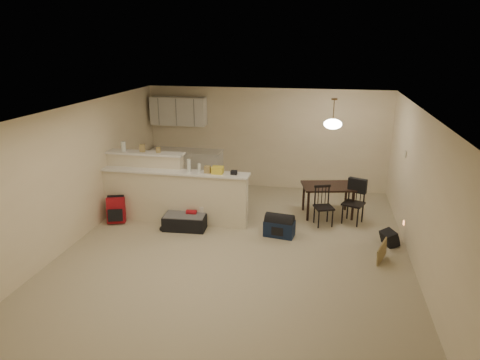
% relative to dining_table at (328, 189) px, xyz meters
% --- Properties ---
extents(room, '(7.00, 7.02, 2.50)m').
position_rel_dining_table_xyz_m(room, '(-1.58, -1.84, 0.66)').
color(room, '#B9AC8E').
rests_on(room, ground).
extents(breakfast_bar, '(3.08, 0.58, 1.39)m').
position_rel_dining_table_xyz_m(breakfast_bar, '(-3.34, -0.86, 0.02)').
color(breakfast_bar, beige).
rests_on(breakfast_bar, ground).
extents(upper_cabinets, '(1.40, 0.34, 0.70)m').
position_rel_dining_table_xyz_m(upper_cabinets, '(-3.78, 1.48, 1.31)').
color(upper_cabinets, white).
rests_on(upper_cabinets, room).
extents(kitchen_counter, '(1.80, 0.60, 0.90)m').
position_rel_dining_table_xyz_m(kitchen_counter, '(-3.58, 1.35, -0.14)').
color(kitchen_counter, white).
rests_on(kitchen_counter, ground).
extents(thermostat, '(0.02, 0.12, 0.12)m').
position_rel_dining_table_xyz_m(thermostat, '(1.40, -0.29, 0.91)').
color(thermostat, beige).
rests_on(thermostat, room).
extents(jar, '(0.10, 0.10, 0.20)m').
position_rel_dining_table_xyz_m(jar, '(-4.24, -0.72, 0.90)').
color(jar, silver).
rests_on(jar, breakfast_bar).
extents(cereal_box, '(0.10, 0.07, 0.16)m').
position_rel_dining_table_xyz_m(cereal_box, '(-3.82, -0.72, 0.88)').
color(cereal_box, '#9F8752').
rests_on(cereal_box, breakfast_bar).
extents(small_box, '(0.08, 0.06, 0.12)m').
position_rel_dining_table_xyz_m(small_box, '(-3.47, -0.72, 0.86)').
color(small_box, '#9F8752').
rests_on(small_box, breakfast_bar).
extents(bottle_a, '(0.07, 0.07, 0.26)m').
position_rel_dining_table_xyz_m(bottle_a, '(-2.76, -0.94, 0.63)').
color(bottle_a, silver).
rests_on(bottle_a, breakfast_bar).
extents(bottle_b, '(0.06, 0.06, 0.18)m').
position_rel_dining_table_xyz_m(bottle_b, '(-2.54, -0.94, 0.59)').
color(bottle_b, silver).
rests_on(bottle_b, breakfast_bar).
extents(bag_lump, '(0.22, 0.18, 0.14)m').
position_rel_dining_table_xyz_m(bag_lump, '(-2.17, -0.94, 0.57)').
color(bag_lump, '#9F8752').
rests_on(bag_lump, breakfast_bar).
extents(pouch, '(0.12, 0.10, 0.08)m').
position_rel_dining_table_xyz_m(pouch, '(-1.84, -0.94, 0.54)').
color(pouch, '#9F8752').
rests_on(pouch, breakfast_bar).
extents(extra_item_x, '(0.12, 0.10, 0.14)m').
position_rel_dining_table_xyz_m(extra_item_x, '(-2.38, -0.94, 0.57)').
color(extra_item_x, '#9F8752').
rests_on(extra_item_x, breakfast_bar).
extents(dining_table, '(1.21, 0.93, 0.67)m').
position_rel_dining_table_xyz_m(dining_table, '(0.00, 0.00, 0.00)').
color(dining_table, black).
rests_on(dining_table, ground).
extents(pendant_lamp, '(0.36, 0.36, 0.62)m').
position_rel_dining_table_xyz_m(pendant_lamp, '(0.00, -0.00, 1.40)').
color(pendant_lamp, brown).
rests_on(pendant_lamp, room).
extents(dining_chair_near, '(0.45, 0.44, 0.81)m').
position_rel_dining_table_xyz_m(dining_chair_near, '(-0.08, -0.55, -0.19)').
color(dining_chair_near, black).
rests_on(dining_chair_near, ground).
extents(dining_chair_far, '(0.51, 0.50, 0.90)m').
position_rel_dining_table_xyz_m(dining_chair_far, '(0.51, -0.32, -0.14)').
color(dining_chair_far, black).
rests_on(dining_chair_far, ground).
extents(suitcase, '(0.87, 0.59, 0.28)m').
position_rel_dining_table_xyz_m(suitcase, '(-2.77, -1.23, -0.45)').
color(suitcase, black).
rests_on(suitcase, ground).
extents(red_backpack, '(0.41, 0.32, 0.53)m').
position_rel_dining_table_xyz_m(red_backpack, '(-4.26, -1.23, -0.33)').
color(red_backpack, '#A1121B').
rests_on(red_backpack, ground).
extents(navy_duffel, '(0.61, 0.39, 0.31)m').
position_rel_dining_table_xyz_m(navy_duffel, '(-0.89, -1.23, -0.44)').
color(navy_duffel, '#121F3A').
rests_on(navy_duffel, ground).
extents(black_daypack, '(0.32, 0.36, 0.27)m').
position_rel_dining_table_xyz_m(black_daypack, '(1.13, -1.23, -0.46)').
color(black_daypack, black).
rests_on(black_daypack, ground).
extents(cardboard_sheet, '(0.20, 0.43, 0.35)m').
position_rel_dining_table_xyz_m(cardboard_sheet, '(0.92, -1.91, -0.42)').
color(cardboard_sheet, '#9F8752').
rests_on(cardboard_sheet, ground).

